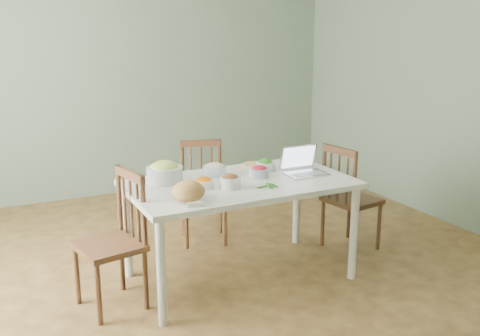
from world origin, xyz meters
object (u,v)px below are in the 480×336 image
bowl_squash (165,172)px  bread_boule (189,191)px  chair_far (204,193)px  chair_right (352,197)px  dining_table (240,230)px  chair_left (109,242)px  laptop (307,161)px

bowl_squash → bread_boule: bearing=-91.4°
chair_far → chair_right: 1.27m
chair_far → dining_table: bearing=-76.2°
chair_left → laptop: size_ratio=3.05×
chair_right → bowl_squash: size_ratio=3.47×
bread_boule → bowl_squash: size_ratio=0.82×
chair_left → chair_right: (2.07, 0.10, -0.01)m
chair_left → chair_right: chair_left is taller
chair_left → bowl_squash: chair_left is taller
chair_far → bread_boule: bread_boule is taller
dining_table → chair_right: chair_right is taller
chair_left → bowl_squash: (0.48, 0.24, 0.37)m
chair_far → laptop: (0.49, -0.86, 0.42)m
chair_left → laptop: (1.51, -0.06, 0.40)m
dining_table → chair_right: size_ratio=1.79×
chair_far → bowl_squash: 0.86m
bread_boule → bowl_squash: (0.01, 0.50, 0.01)m
bread_boule → bowl_squash: bowl_squash is taller
bowl_squash → chair_left: bearing=-153.4°
bread_boule → laptop: laptop is taller
bread_boule → bowl_squash: 0.50m
chair_right → laptop: laptop is taller
chair_far → bread_boule: bearing=-100.4°
dining_table → chair_left: size_ratio=1.74×
dining_table → bread_boule: bearing=-152.0°
chair_far → bowl_squash: bowl_squash is taller
dining_table → chair_left: chair_left is taller
chair_far → chair_right: chair_right is taller
chair_far → chair_left: chair_left is taller
chair_far → chair_left: 1.29m
bread_boule → chair_right: bearing=12.5°
dining_table → chair_left: (-0.98, -0.01, 0.09)m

